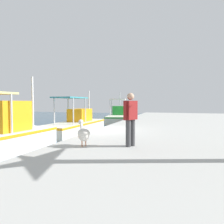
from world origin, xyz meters
name	(u,v)px	position (x,y,z in m)	size (l,w,h in m)	color
quay_pier	(202,143)	(0.00, -5.00, 0.40)	(36.00, 10.00, 0.80)	#B2B2AD
fishing_boat_third	(76,124)	(3.45, 2.99, 0.59)	(6.56, 2.12, 3.12)	silver
fishing_boat_fourth	(118,117)	(11.87, 2.13, 0.61)	(6.63, 3.39, 3.33)	silver
pelican	(83,134)	(-3.86, -1.11, 1.20)	(0.85, 0.80, 0.82)	tan
fisherman_standing	(130,117)	(-3.42, -2.51, 1.71)	(0.53, 0.40, 1.67)	#3F3F42
mooring_bollard_third	(134,116)	(7.46, -0.45, 1.00)	(0.22, 0.22, 0.40)	#333338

